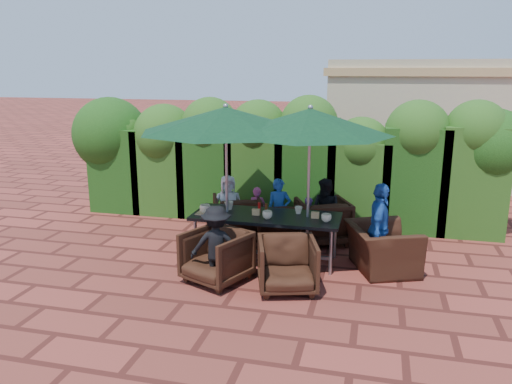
% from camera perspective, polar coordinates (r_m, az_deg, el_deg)
% --- Properties ---
extents(ground, '(80.00, 80.00, 0.00)m').
position_cam_1_polar(ground, '(8.05, -0.15, -7.77)').
color(ground, maroon).
rests_on(ground, ground).
extents(dining_table, '(2.31, 0.90, 0.75)m').
position_cam_1_polar(dining_table, '(7.83, 1.17, -3.16)').
color(dining_table, black).
rests_on(dining_table, ground).
extents(umbrella_left, '(2.71, 2.71, 2.46)m').
position_cam_1_polar(umbrella_left, '(7.73, -3.47, 8.25)').
color(umbrella_left, gray).
rests_on(umbrella_left, ground).
extents(umbrella_right, '(2.48, 2.48, 2.46)m').
position_cam_1_polar(umbrella_right, '(7.47, 6.20, 7.99)').
color(umbrella_right, gray).
rests_on(umbrella_right, ground).
extents(chair_far_left, '(1.04, 1.02, 0.84)m').
position_cam_1_polar(chair_far_left, '(9.00, -2.18, -2.57)').
color(chair_far_left, black).
rests_on(chair_far_left, ground).
extents(chair_far_mid, '(0.96, 0.93, 0.80)m').
position_cam_1_polar(chair_far_mid, '(8.73, 2.50, -3.26)').
color(chair_far_mid, black).
rests_on(chair_far_mid, ground).
extents(chair_far_right, '(1.08, 1.05, 0.86)m').
position_cam_1_polar(chair_far_right, '(8.78, 7.67, -3.07)').
color(chair_far_right, black).
rests_on(chair_far_right, ground).
extents(chair_near_left, '(1.04, 1.01, 0.82)m').
position_cam_1_polar(chair_near_left, '(7.16, -4.56, -7.08)').
color(chair_near_left, black).
rests_on(chair_near_left, ground).
extents(chair_near_right, '(0.95, 0.92, 0.80)m').
position_cam_1_polar(chair_near_right, '(6.89, 3.60, -8.03)').
color(chair_near_right, black).
rests_on(chair_near_right, ground).
extents(chair_end_right, '(1.02, 1.23, 0.92)m').
position_cam_1_polar(chair_end_right, '(7.76, 14.22, -5.43)').
color(chair_end_right, black).
rests_on(chair_end_right, ground).
extents(adult_far_left, '(0.64, 0.52, 1.13)m').
position_cam_1_polar(adult_far_left, '(9.01, -3.22, -1.62)').
color(adult_far_left, silver).
rests_on(adult_far_left, ground).
extents(adult_far_mid, '(0.48, 0.42, 1.13)m').
position_cam_1_polar(adult_far_mid, '(8.70, 2.63, -2.16)').
color(adult_far_mid, '#1F51A9').
rests_on(adult_far_mid, ground).
extents(adult_far_right, '(0.64, 0.52, 1.16)m').
position_cam_1_polar(adult_far_right, '(8.64, 8.03, -2.30)').
color(adult_far_right, black).
rests_on(adult_far_right, ground).
extents(adult_near_left, '(0.79, 0.50, 1.14)m').
position_cam_1_polar(adult_near_left, '(7.03, -4.55, -6.09)').
color(adult_near_left, black).
rests_on(adult_near_left, ground).
extents(adult_end_right, '(0.44, 0.82, 1.36)m').
position_cam_1_polar(adult_end_right, '(7.60, 13.88, -4.07)').
color(adult_end_right, '#1F51A9').
rests_on(adult_end_right, ground).
extents(child_left, '(0.34, 0.28, 0.91)m').
position_cam_1_polar(child_left, '(9.01, 0.13, -2.32)').
color(child_left, '#DB4D8E').
rests_on(child_left, ground).
extents(child_right, '(0.33, 0.29, 0.81)m').
position_cam_1_polar(child_right, '(8.75, 6.04, -3.22)').
color(child_right, '#79479B').
rests_on(child_right, ground).
extents(pedestrian_a, '(1.77, 1.45, 1.83)m').
position_cam_1_polar(pedestrian_a, '(11.55, 11.54, 3.36)').
color(pedestrian_a, '#279027').
rests_on(pedestrian_a, ground).
extents(pedestrian_b, '(0.99, 0.71, 1.90)m').
position_cam_1_polar(pedestrian_b, '(11.87, 17.61, 3.42)').
color(pedestrian_b, '#DB4D8E').
rests_on(pedestrian_b, ground).
extents(pedestrian_c, '(1.28, 1.22, 1.89)m').
position_cam_1_polar(pedestrian_c, '(11.80, 22.81, 2.91)').
color(pedestrian_c, '#9A99A1').
rests_on(pedestrian_c, ground).
extents(cup_a, '(0.17, 0.17, 0.14)m').
position_cam_1_polar(cup_a, '(7.93, -5.83, -1.92)').
color(cup_a, beige).
rests_on(cup_a, dining_table).
extents(cup_b, '(0.14, 0.14, 0.14)m').
position_cam_1_polar(cup_b, '(8.09, -3.10, -1.56)').
color(cup_b, beige).
rests_on(cup_b, dining_table).
extents(cup_c, '(0.16, 0.16, 0.12)m').
position_cam_1_polar(cup_c, '(7.60, 1.30, -2.62)').
color(cup_c, beige).
rests_on(cup_c, dining_table).
extents(cup_d, '(0.12, 0.12, 0.12)m').
position_cam_1_polar(cup_d, '(7.88, 4.88, -2.08)').
color(cup_d, beige).
rests_on(cup_d, dining_table).
extents(cup_e, '(0.15, 0.15, 0.12)m').
position_cam_1_polar(cup_e, '(7.52, 8.03, -2.94)').
color(cup_e, beige).
rests_on(cup_e, dining_table).
extents(ketchup_bottle, '(0.04, 0.04, 0.17)m').
position_cam_1_polar(ketchup_bottle, '(7.90, 0.37, -1.80)').
color(ketchup_bottle, '#B20C0A').
rests_on(ketchup_bottle, dining_table).
extents(sauce_bottle, '(0.04, 0.04, 0.17)m').
position_cam_1_polar(sauce_bottle, '(7.84, 1.17, -1.92)').
color(sauce_bottle, '#4C230C').
rests_on(sauce_bottle, dining_table).
extents(serving_tray, '(0.35, 0.25, 0.02)m').
position_cam_1_polar(serving_tray, '(7.91, -5.51, -2.42)').
color(serving_tray, '#A57B4F').
rests_on(serving_tray, dining_table).
extents(number_block_left, '(0.12, 0.06, 0.10)m').
position_cam_1_polar(number_block_left, '(7.78, 0.01, -2.31)').
color(number_block_left, tan).
rests_on(number_block_left, dining_table).
extents(number_block_right, '(0.12, 0.06, 0.10)m').
position_cam_1_polar(number_block_right, '(7.67, 6.78, -2.63)').
color(number_block_right, tan).
rests_on(number_block_right, dining_table).
extents(hedge_wall, '(9.10, 1.60, 2.50)m').
position_cam_1_polar(hedge_wall, '(9.90, 2.45, 4.48)').
color(hedge_wall, black).
rests_on(hedge_wall, ground).
extents(building, '(6.20, 3.08, 3.20)m').
position_cam_1_polar(building, '(14.41, 20.71, 7.56)').
color(building, tan).
rests_on(building, ground).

